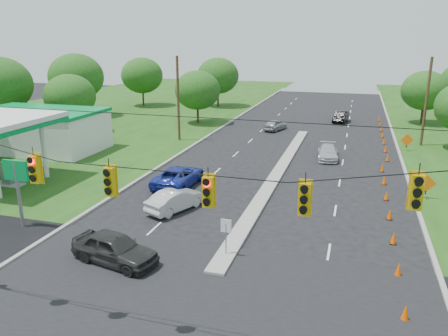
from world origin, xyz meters
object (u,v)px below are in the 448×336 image
(black_sedan, at_px, (115,248))
(white_sedan, at_px, (176,200))
(gas_station, at_px, (30,128))
(blue_pickup, at_px, (179,176))

(black_sedan, distance_m, white_sedan, 7.31)
(gas_station, relative_size, blue_pickup, 3.61)
(gas_station, distance_m, blue_pickup, 17.71)
(blue_pickup, bearing_deg, gas_station, -12.93)
(gas_station, xyz_separation_m, blue_pickup, (17.02, -4.54, -1.82))
(black_sedan, bearing_deg, white_sedan, 10.42)
(gas_station, relative_size, black_sedan, 4.30)
(white_sedan, bearing_deg, gas_station, -3.44)
(gas_station, relative_size, white_sedan, 4.64)
(gas_station, distance_m, black_sedan, 24.87)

